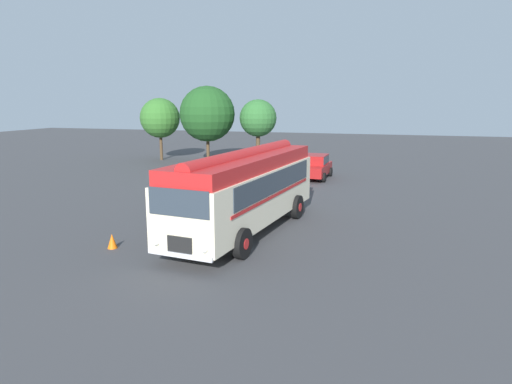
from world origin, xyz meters
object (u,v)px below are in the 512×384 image
(car_near_left, at_px, (237,164))
(car_mid_left, at_px, (279,165))
(vintage_bus, at_px, (245,187))
(car_mid_right, at_px, (315,167))
(traffic_cone, at_px, (112,241))

(car_near_left, relative_size, car_mid_left, 1.02)
(car_near_left, height_order, car_mid_left, same)
(vintage_bus, distance_m, car_mid_right, 14.09)
(car_near_left, bearing_deg, car_mid_left, 3.50)
(vintage_bus, distance_m, traffic_cone, 5.62)
(traffic_cone, bearing_deg, vintage_bus, 40.73)
(vintage_bus, bearing_deg, car_mid_left, 98.09)
(vintage_bus, relative_size, car_near_left, 2.40)
(car_mid_right, bearing_deg, car_near_left, -175.83)
(car_near_left, bearing_deg, car_mid_right, 4.17)
(car_mid_left, relative_size, car_mid_right, 0.99)
(car_near_left, distance_m, traffic_cone, 17.18)
(car_mid_left, height_order, car_mid_right, same)
(car_near_left, relative_size, car_mid_right, 1.01)
(car_mid_left, height_order, traffic_cone, car_mid_left)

